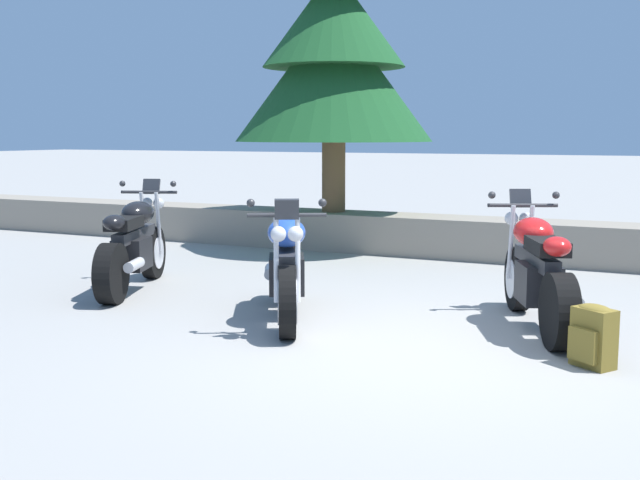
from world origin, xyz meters
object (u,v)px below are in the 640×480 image
Objects in this scene: motorcycle_red_far_right at (537,273)px; motorcycle_black_near_left at (134,246)px; motorcycle_blue_centre at (286,267)px; pine_tree_far_left at (334,54)px; rider_backpack at (593,335)px.

motorcycle_black_near_left is at bearing -178.03° from motorcycle_red_far_right.
motorcycle_blue_centre is 5.18m from pine_tree_far_left.
rider_backpack is at bearing -60.22° from motorcycle_red_far_right.
rider_backpack is (0.60, -1.05, -0.24)m from motorcycle_red_far_right.
motorcycle_red_far_right is at bearing 17.41° from motorcycle_blue_centre.
motorcycle_black_near_left is 2.22m from motorcycle_blue_centre.
motorcycle_black_near_left is at bearing 169.52° from rider_backpack.
pine_tree_far_left is at bearing 109.06° from motorcycle_blue_centre.
motorcycle_blue_centre is at bearing -162.59° from motorcycle_red_far_right.
motorcycle_red_far_right is 1.24m from rider_backpack.
motorcycle_red_far_right is 0.48× the size of pine_tree_far_left.
motorcycle_blue_centre is 0.47× the size of pine_tree_far_left.
motorcycle_black_near_left is 1.02× the size of motorcycle_red_far_right.
pine_tree_far_left reaches higher than motorcycle_blue_centre.
motorcycle_blue_centre is at bearing -70.94° from pine_tree_far_left.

